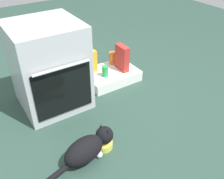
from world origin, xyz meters
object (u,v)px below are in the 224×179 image
at_px(cereal_box, 122,58).
at_px(sauce_jar, 113,58).
at_px(food_bowl, 104,144).
at_px(juice_carton, 92,61).
at_px(pantry_cabinet, 111,75).
at_px(cat, 88,148).
at_px(oven, 49,67).
at_px(soda_can, 105,71).

bearing_deg(cereal_box, sauce_jar, 94.29).
bearing_deg(sauce_jar, cereal_box, -85.71).
bearing_deg(sauce_jar, food_bowl, -126.32).
xyz_separation_m(food_bowl, juice_carton, (0.42, 0.92, 0.20)).
bearing_deg(pantry_cabinet, cat, -131.17).
bearing_deg(sauce_jar, oven, -166.75).
bearing_deg(soda_can, cereal_box, 6.61).
xyz_separation_m(oven, soda_can, (0.58, -0.01, -0.23)).
xyz_separation_m(oven, pantry_cabinet, (0.69, 0.05, -0.34)).
xyz_separation_m(oven, juice_carton, (0.52, 0.15, -0.17)).
relative_size(cat, sauce_jar, 4.86).
xyz_separation_m(food_bowl, cat, (-0.15, -0.03, 0.08)).
bearing_deg(soda_can, food_bowl, -122.44).
relative_size(cat, soda_can, 5.67).
bearing_deg(sauce_jar, soda_can, -138.02).
xyz_separation_m(cat, soda_can, (0.63, 0.79, 0.06)).
bearing_deg(cereal_box, soda_can, -173.39).
height_order(juice_carton, sauce_jar, juice_carton).
height_order(oven, food_bowl, oven).
distance_m(food_bowl, cereal_box, 1.08).
distance_m(pantry_cabinet, juice_carton, 0.26).
xyz_separation_m(food_bowl, soda_can, (0.48, 0.75, 0.14)).
relative_size(food_bowl, juice_carton, 0.60).
xyz_separation_m(soda_can, juice_carton, (-0.06, 0.16, 0.06)).
distance_m(oven, sauce_jar, 0.85).
bearing_deg(sauce_jar, juice_carton, -173.01).
height_order(oven, soda_can, oven).
bearing_deg(pantry_cabinet, juice_carton, 148.77).
xyz_separation_m(cat, sauce_jar, (0.85, 0.98, 0.07)).
relative_size(pantry_cabinet, soda_can, 4.76).
distance_m(oven, cereal_box, 0.83).
relative_size(sauce_jar, cereal_box, 0.50).
bearing_deg(juice_carton, cat, -121.15).
distance_m(cat, sauce_jar, 1.31).
relative_size(juice_carton, cereal_box, 0.86).
bearing_deg(cat, food_bowl, -0.00).
height_order(food_bowl, sauce_jar, sauce_jar).
height_order(cat, sauce_jar, sauce_jar).
distance_m(pantry_cabinet, food_bowl, 1.01).
height_order(pantry_cabinet, cereal_box, cereal_box).
bearing_deg(food_bowl, soda_can, 57.56).
bearing_deg(juice_carton, soda_can, -70.29).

